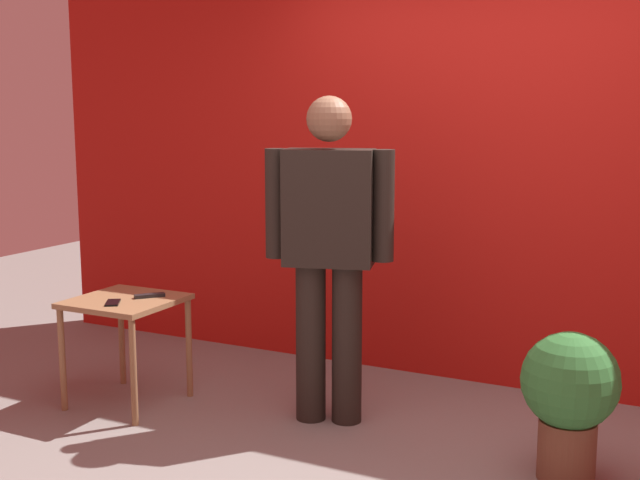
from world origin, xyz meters
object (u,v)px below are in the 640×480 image
at_px(side_table, 126,314).
at_px(tv_remote, 150,296).
at_px(cell_phone, 113,303).
at_px(standing_person, 329,243).
at_px(potted_plant, 570,393).

bearing_deg(side_table, tv_remote, 38.38).
height_order(cell_phone, tv_remote, tv_remote).
bearing_deg(standing_person, tv_remote, -169.05).
distance_m(standing_person, side_table, 1.26).
distance_m(standing_person, cell_phone, 1.24).
relative_size(standing_person, potted_plant, 2.53).
bearing_deg(standing_person, cell_phone, -159.92).
xyz_separation_m(standing_person, side_table, (-1.14, -0.28, -0.45)).
bearing_deg(potted_plant, tv_remote, -179.06).
height_order(standing_person, potted_plant, standing_person).
bearing_deg(tv_remote, standing_person, 50.40).
distance_m(cell_phone, potted_plant, 2.42).
bearing_deg(potted_plant, standing_person, 172.82).
xyz_separation_m(tv_remote, potted_plant, (2.31, 0.04, -0.22)).
bearing_deg(cell_phone, tv_remote, 34.20).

